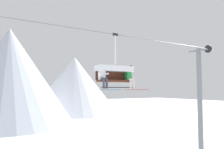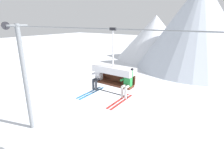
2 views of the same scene
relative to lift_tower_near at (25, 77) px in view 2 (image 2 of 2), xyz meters
The scene contains 7 objects.
mountain_peak_west 35.30m from the lift_tower_near, 94.13° to the left, with size 18.31×18.31×10.43m.
mountain_peak_central 31.44m from the lift_tower_near, 76.07° to the left, with size 21.98×21.98×16.33m.
lift_tower_near is the anchor object (origin of this frame).
lift_cable 9.51m from the lift_tower_near, ahead, with size 19.11×0.05×0.05m.
chairlift_chair 9.48m from the lift_tower_near, ahead, with size 2.04×0.74×2.87m.
skier_white 8.65m from the lift_tower_near, ahead, with size 0.46×1.70×1.23m.
skier_green 10.23m from the lift_tower_near, ahead, with size 0.48×1.70×1.34m.
Camera 2 is at (6.11, -7.15, 9.10)m, focal length 28.00 mm.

